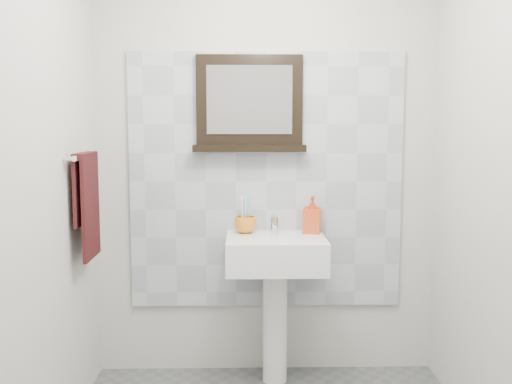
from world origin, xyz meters
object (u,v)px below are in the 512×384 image
toothbrush_cup (245,225)px  soap_dispenser (312,215)px  pedestal_sink (276,269)px  framed_mirror (249,106)px  hand_towel (87,197)px

toothbrush_cup → soap_dispenser: size_ratio=0.58×
pedestal_sink → soap_dispenser: (0.22, 0.11, 0.29)m
framed_mirror → soap_dispenser: bearing=-11.9°
pedestal_sink → hand_towel: bearing=-168.2°
pedestal_sink → framed_mirror: framed_mirror is taller
framed_mirror → hand_towel: 1.05m
toothbrush_cup → soap_dispenser: bearing=-0.4°
soap_dispenser → hand_towel: bearing=-149.2°
framed_mirror → hand_towel: bearing=-155.0°
toothbrush_cup → soap_dispenser: (0.39, -0.00, 0.06)m
toothbrush_cup → hand_towel: 0.90m
soap_dispenser → hand_towel: 1.25m
hand_towel → soap_dispenser: bearing=14.8°
pedestal_sink → toothbrush_cup: 0.31m
toothbrush_cup → framed_mirror: size_ratio=0.19×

